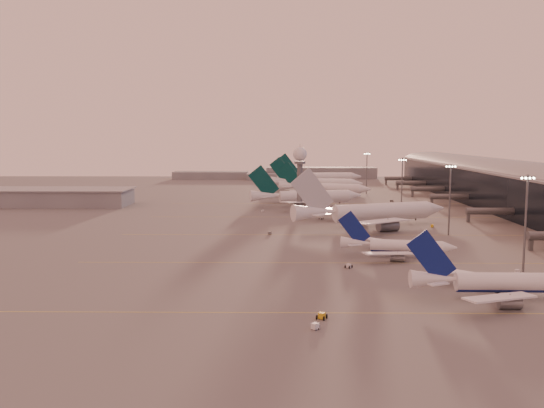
{
  "coord_description": "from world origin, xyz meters",
  "views": [
    {
      "loc": [
        -4.58,
        -144.97,
        34.59
      ],
      "look_at": [
        -7.08,
        59.31,
        10.43
      ],
      "focal_mm": 38.0,
      "sensor_mm": 36.0,
      "label": 1
    }
  ],
  "objects": [
    {
      "name": "gsv_tug_mid",
      "position": [
        13.81,
        3.77,
        0.52
      ],
      "size": [
        4.08,
        3.89,
        1.01
      ],
      "color": "silver",
      "rests_on": "ground"
    },
    {
      "name": "gsv_tug_near",
      "position": [
        3.58,
        -38.9,
        0.59
      ],
      "size": [
        3.91,
        4.64,
        1.14
      ],
      "color": "gold",
      "rests_on": "ground"
    },
    {
      "name": "mast_b",
      "position": [
        55.0,
        55.0,
        13.74
      ],
      "size": [
        3.6,
        0.56,
        25.0
      ],
      "color": "#595C61",
      "rests_on": "ground"
    },
    {
      "name": "narrowbody_mid",
      "position": [
        29.57,
        17.96,
        2.66
      ],
      "size": [
        33.37,
        26.41,
        13.13
      ],
      "color": "white",
      "rests_on": "ground"
    },
    {
      "name": "greentail_c",
      "position": [
        19.09,
        216.74,
        3.8
      ],
      "size": [
        58.76,
        47.04,
        21.52
      ],
      "color": "white",
      "rests_on": "ground"
    },
    {
      "name": "greentail_b",
      "position": [
        21.81,
        185.84,
        3.51
      ],
      "size": [
        53.21,
        42.36,
        19.86
      ],
      "color": "white",
      "rests_on": "ground"
    },
    {
      "name": "terminal",
      "position": [
        107.88,
        110.09,
        10.52
      ],
      "size": [
        57.0,
        362.0,
        23.04
      ],
      "color": "black",
      "rests_on": "ground"
    },
    {
      "name": "mast_d",
      "position": [
        48.0,
        200.0,
        13.74
      ],
      "size": [
        3.6,
        0.56,
        25.0
      ],
      "color": "#595C61",
      "rests_on": "ground"
    },
    {
      "name": "gsv_tug_far",
      "position": [
        13.08,
        93.25,
        0.48
      ],
      "size": [
        3.63,
        3.68,
        0.92
      ],
      "color": "silver",
      "rests_on": "ground"
    },
    {
      "name": "narrowbody_near",
      "position": [
        42.1,
        -24.77,
        3.04
      ],
      "size": [
        38.38,
        30.66,
        15.0
      ],
      "color": "white",
      "rests_on": "ground"
    },
    {
      "name": "gsv_catering_a",
      "position": [
        56.0,
        -1.66,
        1.97
      ],
      "size": [
        4.83,
        2.34,
        3.95
      ],
      "color": "silver",
      "rests_on": "ground"
    },
    {
      "name": "radar_tower",
      "position": [
        5.0,
        120.0,
        20.95
      ],
      "size": [
        6.4,
        6.4,
        31.1
      ],
      "color": "#595C61",
      "rests_on": "ground"
    },
    {
      "name": "gsv_truck_b",
      "position": [
        46.07,
        49.52,
        1.14
      ],
      "size": [
        5.83,
        3.14,
        2.23
      ],
      "color": "silver",
      "rests_on": "ground"
    },
    {
      "name": "gsv_truck_a",
      "position": [
        2.31,
        -44.53,
        1.24
      ],
      "size": [
        5.92,
        5.62,
        2.43
      ],
      "color": "silver",
      "rests_on": "ground"
    },
    {
      "name": "greentail_a",
      "position": [
        9.23,
        137.11,
        3.67
      ],
      "size": [
        56.5,
        45.16,
        20.78
      ],
      "color": "white",
      "rests_on": "ground"
    },
    {
      "name": "gsv_catering_b",
      "position": [
        54.07,
        72.32,
        2.15
      ],
      "size": [
        5.72,
        3.94,
        4.3
      ],
      "color": "gold",
      "rests_on": "ground"
    },
    {
      "name": "ground",
      "position": [
        0.0,
        0.0,
        0.0
      ],
      "size": [
        700.0,
        700.0,
        0.0
      ],
      "primitive_type": "plane",
      "color": "#5A5858",
      "rests_on": "ground"
    },
    {
      "name": "distant_horizon",
      "position": [
        2.62,
        325.14,
        3.89
      ],
      "size": [
        165.0,
        37.5,
        9.0
      ],
      "color": "slate",
      "rests_on": "ground"
    },
    {
      "name": "hangar",
      "position": [
        -120.0,
        140.0,
        4.32
      ],
      "size": [
        82.0,
        27.0,
        8.5
      ],
      "color": "slate",
      "rests_on": "ground"
    },
    {
      "name": "widebody_white",
      "position": [
        31.43,
        75.06,
        4.03
      ],
      "size": [
        63.23,
        49.78,
        23.25
      ],
      "color": "white",
      "rests_on": "ground"
    },
    {
      "name": "taxiway_markings",
      "position": [
        30.0,
        56.0,
        0.01
      ],
      "size": [
        180.0,
        185.25,
        0.02
      ],
      "color": "gold",
      "rests_on": "ground"
    },
    {
      "name": "gsv_truck_c",
      "position": [
        -7.55,
        55.77,
        1.15
      ],
      "size": [
        5.94,
        3.96,
        2.26
      ],
      "color": "#5D6063",
      "rests_on": "ground"
    },
    {
      "name": "mast_c",
      "position": [
        50.0,
        110.0,
        13.74
      ],
      "size": [
        3.6,
        0.56,
        25.0
      ],
      "color": "#595C61",
      "rests_on": "ground"
    },
    {
      "name": "mast_a",
      "position": [
        58.0,
        0.0,
        13.74
      ],
      "size": [
        3.6,
        0.56,
        25.0
      ],
      "color": "#595C61",
      "rests_on": "ground"
    },
    {
      "name": "gsv_truck_d",
      "position": [
        -12.15,
        116.35,
        1.02
      ],
      "size": [
        2.16,
        5.09,
        2.0
      ],
      "color": "silver",
      "rests_on": "ground"
    },
    {
      "name": "gsv_tug_hangar",
      "position": [
        55.22,
        158.55,
        0.54
      ],
      "size": [
        3.9,
        2.57,
        1.06
      ],
      "color": "#5D6063",
      "rests_on": "ground"
    },
    {
      "name": "greentail_d",
      "position": [
        24.76,
        267.85,
        3.99
      ],
      "size": [
        62.11,
        49.98,
        22.56
      ],
      "color": "white",
      "rests_on": "ground"
    }
  ]
}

